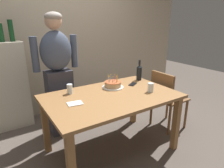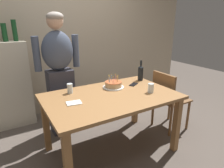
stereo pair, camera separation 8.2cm
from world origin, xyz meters
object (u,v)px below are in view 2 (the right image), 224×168
(wine_bottle, at_px, (141,73))
(napkin_stack, at_px, (74,103))
(water_glass_near, at_px, (151,88))
(cell_phone, at_px, (134,84))
(birthday_cake, at_px, (113,85))
(dining_chair, at_px, (167,97))
(person_man_bearded, at_px, (59,73))
(water_glass_far, at_px, (70,88))

(wine_bottle, distance_m, napkin_stack, 1.14)
(water_glass_near, bearing_deg, cell_phone, 90.15)
(wine_bottle, height_order, napkin_stack, wine_bottle)
(wine_bottle, xyz_separation_m, cell_phone, (-0.20, -0.11, -0.11))
(birthday_cake, bearing_deg, wine_bottle, 8.45)
(water_glass_near, xyz_separation_m, dining_chair, (0.50, 0.18, -0.28))
(water_glass_near, relative_size, person_man_bearded, 0.07)
(cell_phone, height_order, napkin_stack, same)
(birthday_cake, xyz_separation_m, cell_phone, (0.29, -0.04, -0.03))
(cell_phone, relative_size, person_man_bearded, 0.09)
(birthday_cake, height_order, water_glass_far, birthday_cake)
(cell_phone, xyz_separation_m, dining_chair, (0.50, -0.15, -0.23))
(water_glass_near, xyz_separation_m, cell_phone, (-0.00, 0.34, -0.05))
(birthday_cake, distance_m, cell_phone, 0.30)
(wine_bottle, bearing_deg, water_glass_far, 178.76)
(water_glass_far, bearing_deg, napkin_stack, -102.21)
(birthday_cake, distance_m, water_glass_far, 0.55)
(birthday_cake, relative_size, napkin_stack, 1.78)
(dining_chair, bearing_deg, person_man_bearded, 60.75)
(cell_phone, bearing_deg, wine_bottle, -0.47)
(water_glass_far, bearing_deg, dining_chair, -12.13)
(napkin_stack, xyz_separation_m, dining_chair, (1.40, 0.02, -0.23))
(wine_bottle, xyz_separation_m, person_man_bearded, (-1.02, 0.47, 0.02))
(birthday_cake, height_order, cell_phone, birthday_cake)
(birthday_cake, height_order, wine_bottle, wine_bottle)
(person_man_bearded, bearing_deg, birthday_cake, 133.71)
(cell_phone, xyz_separation_m, person_man_bearded, (-0.82, 0.59, 0.13))
(water_glass_near, height_order, wine_bottle, wine_bottle)
(person_man_bearded, height_order, dining_chair, person_man_bearded)
(water_glass_near, bearing_deg, person_man_bearded, 131.52)
(water_glass_near, height_order, dining_chair, dining_chair)
(person_man_bearded, bearing_deg, napkin_stack, 83.80)
(water_glass_far, xyz_separation_m, cell_phone, (0.83, -0.14, -0.05))
(napkin_stack, bearing_deg, water_glass_near, -10.34)
(water_glass_near, height_order, person_man_bearded, person_man_bearded)
(birthday_cake, distance_m, person_man_bearded, 0.76)
(water_glass_far, distance_m, dining_chair, 1.39)
(birthday_cake, relative_size, water_glass_near, 2.48)
(birthday_cake, relative_size, cell_phone, 1.89)
(birthday_cake, relative_size, dining_chair, 0.31)
(birthday_cake, height_order, dining_chair, birthday_cake)
(dining_chair, bearing_deg, water_glass_far, 77.87)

